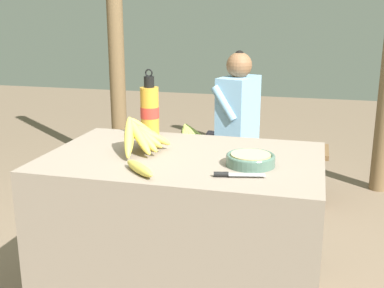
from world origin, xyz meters
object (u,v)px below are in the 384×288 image
object	(u,v)px
loose_banana_front	(139,168)
seated_vendor	(232,116)
banana_bunch_ripe	(140,135)
water_bottle	(150,111)
serving_bowl	(251,159)
knife	(232,174)
wooden_bench	(233,153)
banana_bunch_green	(189,132)
support_post_near	(115,19)

from	to	relation	value
loose_banana_front	seated_vendor	size ratio (longest dim) A/B	0.16
banana_bunch_ripe	water_bottle	xyz separation A→B (m)	(-0.04, 0.26, 0.05)
water_bottle	seated_vendor	bearing A→B (deg)	80.38
banana_bunch_ripe	serving_bowl	size ratio (longest dim) A/B	1.75
serving_bowl	loose_banana_front	size ratio (longest dim) A/B	1.11
knife	wooden_bench	distance (m)	1.76
serving_bowl	banana_bunch_green	xyz separation A→B (m)	(-0.66, 1.53, -0.30)
serving_bowl	loose_banana_front	bearing A→B (deg)	-152.49
knife	serving_bowl	bearing A→B (deg)	60.84
knife	water_bottle	bearing A→B (deg)	122.64
knife	seated_vendor	distance (m)	1.70
knife	seated_vendor	world-z (taller)	seated_vendor
water_bottle	banana_bunch_green	bearing A→B (deg)	96.00
banana_bunch_ripe	loose_banana_front	bearing A→B (deg)	-69.65
banana_bunch_ripe	loose_banana_front	size ratio (longest dim) A/B	1.95
serving_bowl	knife	size ratio (longest dim) A/B	1.02
banana_bunch_green	knife	bearing A→B (deg)	-69.91
serving_bowl	banana_bunch_green	world-z (taller)	serving_bowl
knife	wooden_bench	xyz separation A→B (m)	(-0.28, 1.69, -0.41)
knife	seated_vendor	bearing A→B (deg)	87.54
water_bottle	support_post_near	size ratio (longest dim) A/B	0.13
serving_bowl	knife	bearing A→B (deg)	-106.78
water_bottle	banana_bunch_green	xyz separation A→B (m)	(-0.13, 1.20, -0.40)
knife	seated_vendor	xyz separation A→B (m)	(-0.29, 1.67, -0.13)
banana_bunch_ripe	seated_vendor	bearing A→B (deg)	83.79
serving_bowl	support_post_near	world-z (taller)	support_post_near
knife	support_post_near	world-z (taller)	support_post_near
wooden_bench	support_post_near	size ratio (longest dim) A/B	0.53
serving_bowl	banana_bunch_green	size ratio (longest dim) A/B	0.62
loose_banana_front	support_post_near	distance (m)	2.43
banana_bunch_ripe	water_bottle	bearing A→B (deg)	99.52
water_bottle	loose_banana_front	size ratio (longest dim) A/B	1.89
loose_banana_front	support_post_near	size ratio (longest dim) A/B	0.07
serving_bowl	banana_bunch_green	bearing A→B (deg)	113.50
loose_banana_front	wooden_bench	bearing A→B (deg)	87.92
water_bottle	wooden_bench	xyz separation A→B (m)	(0.21, 1.20, -0.53)
wooden_bench	banana_bunch_green	distance (m)	0.36
water_bottle	wooden_bench	world-z (taller)	water_bottle
loose_banana_front	wooden_bench	world-z (taller)	loose_banana_front
wooden_bench	knife	bearing A→B (deg)	-80.53
support_post_near	banana_bunch_green	bearing A→B (deg)	-29.57
water_bottle	support_post_near	xyz separation A→B (m)	(-0.86, 1.62, 0.41)
support_post_near	loose_banana_front	bearing A→B (deg)	-64.85
water_bottle	banana_bunch_ripe	bearing A→B (deg)	-80.48
banana_bunch_ripe	water_bottle	size ratio (longest dim) A/B	1.03
banana_bunch_ripe	seated_vendor	size ratio (longest dim) A/B	0.32
serving_bowl	loose_banana_front	world-z (taller)	serving_bowl
knife	support_post_near	size ratio (longest dim) A/B	0.07
loose_banana_front	seated_vendor	xyz separation A→B (m)	(0.05, 1.72, -0.14)
water_bottle	seated_vendor	world-z (taller)	seated_vendor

